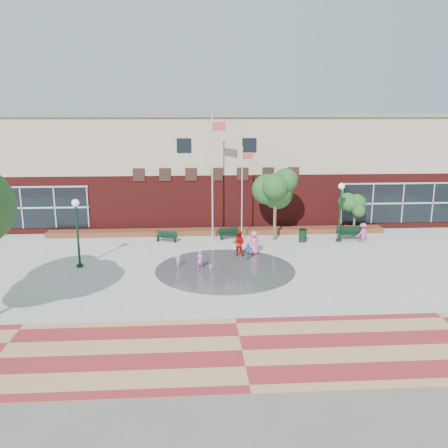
{
  "coord_description": "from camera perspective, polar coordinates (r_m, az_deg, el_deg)",
  "views": [
    {
      "loc": [
        -1.84,
        -24.08,
        9.21
      ],
      "look_at": [
        0.0,
        4.0,
        2.6
      ],
      "focal_mm": 38.0,
      "sensor_mm": 36.0,
      "label": 1
    }
  ],
  "objects": [
    {
      "name": "bench_right",
      "position": [
        36.28,
        14.99,
        -1.4
      ],
      "size": [
        2.08,
        0.65,
        1.04
      ],
      "rotation": [
        0.0,
        0.0,
        -0.04
      ],
      "color": "black",
      "rests_on": "ground"
    },
    {
      "name": "water_jet_a",
      "position": [
        29.14,
        -5.57,
        -5.27
      ],
      "size": [
        0.39,
        0.39,
        0.76
      ],
      "primitive_type": "cone",
      "rotation": [
        3.14,
        0.0,
        0.0
      ],
      "color": "white",
      "rests_on": "ground"
    },
    {
      "name": "lamp_left",
      "position": [
        29.76,
        -17.26,
        -0.17
      ],
      "size": [
        0.45,
        0.45,
        4.23
      ],
      "color": "black",
      "rests_on": "ground"
    },
    {
      "name": "adult_pink",
      "position": [
        31.59,
        3.64,
        -2.27
      ],
      "size": [
        0.77,
        0.5,
        1.58
      ],
      "primitive_type": "imported",
      "rotation": [
        0.0,
        0.0,
        3.14
      ],
      "color": "#E957A1",
      "rests_on": "ground"
    },
    {
      "name": "child_splash",
      "position": [
        28.7,
        -2.9,
        -4.32
      ],
      "size": [
        0.44,
        0.3,
        1.14
      ],
      "primitive_type": "imported",
      "rotation": [
        0.0,
        0.0,
        3.21
      ],
      "color": "#E95ABE",
      "rests_on": "ground"
    },
    {
      "name": "tree_mid",
      "position": [
        34.61,
        6.22,
        4.27
      ],
      "size": [
        3.15,
        3.15,
        5.32
      ],
      "color": "#4B3B2E",
      "rests_on": "ground"
    },
    {
      "name": "lamp_right",
      "position": [
        35.18,
        13.84,
        2.17
      ],
      "size": [
        0.46,
        0.46,
        4.35
      ],
      "color": "black",
      "rests_on": "ground"
    },
    {
      "name": "flagpole_right",
      "position": [
        34.3,
        2.25,
        4.2
      ],
      "size": [
        0.85,
        0.14,
        6.87
      ],
      "rotation": [
        0.0,
        0.0,
        0.05
      ],
      "color": "white",
      "rests_on": "ground"
    },
    {
      "name": "flagpole_left",
      "position": [
        34.44,
        -1.34,
        6.29
      ],
      "size": [
        1.04,
        0.33,
        9.08
      ],
      "rotation": [
        0.0,
        0.0,
        -0.23
      ],
      "color": "white",
      "rests_on": "ground"
    },
    {
      "name": "splash_pad",
      "position": [
        28.66,
        0.13,
        -5.52
      ],
      "size": [
        8.4,
        8.4,
        0.01
      ],
      "primitive_type": "cylinder",
      "color": "#383A3D",
      "rests_on": "ground"
    },
    {
      "name": "person_bench",
      "position": [
        35.63,
        16.35,
        -1.07
      ],
      "size": [
        1.1,
        0.87,
        1.49
      ],
      "primitive_type": "imported",
      "rotation": [
        0.0,
        0.0,
        3.52
      ],
      "color": "#C95493",
      "rests_on": "ground"
    },
    {
      "name": "water_jet_b",
      "position": [
        28.17,
        -1.63,
        -5.87
      ],
      "size": [
        0.19,
        0.19,
        0.43
      ],
      "primitive_type": "cone",
      "rotation": [
        3.14,
        0.0,
        0.0
      ],
      "color": "white",
      "rests_on": "ground"
    },
    {
      "name": "child_blue",
      "position": [
        30.4,
        2.92,
        -3.34
      ],
      "size": [
        0.66,
        0.29,
        1.11
      ],
      "primitive_type": "imported",
      "rotation": [
        0.0,
        0.0,
        3.11
      ],
      "color": "#3263A9",
      "rests_on": "ground"
    },
    {
      "name": "library_building",
      "position": [
        41.85,
        -1.21,
        6.95
      ],
      "size": [
        44.4,
        10.4,
        9.2
      ],
      "color": "#521312",
      "rests_on": "ground"
    },
    {
      "name": "ground",
      "position": [
        25.85,
        0.58,
        -7.66
      ],
      "size": [
        120.0,
        120.0,
        0.0
      ],
      "primitive_type": "plane",
      "color": "#666056",
      "rests_on": "ground"
    },
    {
      "name": "plaza_concrete",
      "position": [
        29.61,
        0.0,
        -4.9
      ],
      "size": [
        46.0,
        18.0,
        0.01
      ],
      "primitive_type": "cube",
      "color": "#A8A8A0",
      "rests_on": "ground"
    },
    {
      "name": "flower_bed",
      "position": [
        36.9,
        -0.77,
        -1.24
      ],
      "size": [
        26.0,
        1.2,
        0.4
      ],
      "primitive_type": "cube",
      "color": "maroon",
      "rests_on": "ground"
    },
    {
      "name": "trash_can",
      "position": [
        35.05,
        9.45,
        -1.38
      ],
      "size": [
        0.59,
        0.59,
        0.96
      ],
      "color": "black",
      "rests_on": "ground"
    },
    {
      "name": "bench_left",
      "position": [
        34.86,
        -6.93,
        -1.77
      ],
      "size": [
        1.62,
        0.89,
        0.79
      ],
      "rotation": [
        0.0,
        0.0,
        -0.31
      ],
      "color": "black",
      "rests_on": "ground"
    },
    {
      "name": "adult_red",
      "position": [
        31.12,
        1.81,
        -2.35
      ],
      "size": [
        1.03,
        0.93,
        1.73
      ],
      "primitive_type": "imported",
      "rotation": [
        0.0,
        0.0,
        2.74
      ],
      "color": "#B40B0D",
      "rests_on": "ground"
    },
    {
      "name": "paver_band",
      "position": [
        19.49,
        2.19,
        -14.97
      ],
      "size": [
        46.0,
        6.0,
        0.01
      ],
      "primitive_type": "cube",
      "color": "maroon",
      "rests_on": "ground"
    },
    {
      "name": "tree_small_right",
      "position": [
        37.2,
        15.51,
        2.21
      ],
      "size": [
        1.94,
        1.94,
        3.31
      ],
      "color": "#4B3B2E",
      "rests_on": "ground"
    },
    {
      "name": "bench_mid",
      "position": [
        35.44,
        0.67,
        -1.4
      ],
      "size": [
        1.72,
        0.99,
        0.83
      ],
      "rotation": [
        0.0,
        0.0,
        0.34
      ],
      "color": "black",
      "rests_on": "ground"
    }
  ]
}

